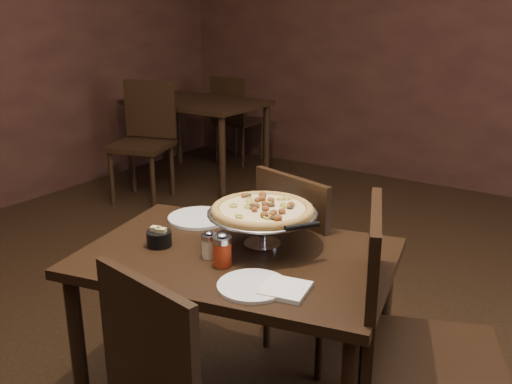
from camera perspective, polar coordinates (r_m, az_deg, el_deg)
The scene contains 15 objects.
room at distance 1.91m, azimuth -0.19°, elevation 13.59°, with size 6.04×7.04×2.84m.
dining_table at distance 2.13m, azimuth -1.89°, elevation -8.39°, with size 1.24×0.96×0.69m.
background_table at distance 5.27m, azimuth -5.90°, elevation 8.07°, with size 1.19×0.79×0.74m.
pizza_stand at distance 2.11m, azimuth 0.64°, elevation -1.84°, with size 0.41×0.41×0.17m.
parmesan_shaker at distance 2.05m, azimuth -4.69°, elevation -5.30°, with size 0.06×0.06×0.10m.
pepper_flake_shaker at distance 1.98m, azimuth -3.40°, elevation -5.82°, with size 0.07×0.07×0.12m.
packet_caddy at distance 2.17m, azimuth -9.67°, elevation -4.55°, with size 0.09×0.09×0.07m.
napkin_stack at distance 1.83m, azimuth 2.92°, elevation -9.67°, with size 0.14×0.14×0.02m, color white.
plate_left at distance 2.42m, azimuth -5.71°, elevation -2.59°, with size 0.26×0.26×0.01m, color white.
plate_near at distance 1.85m, azimuth -0.33°, elevation -9.35°, with size 0.23×0.23×0.01m, color white.
serving_spatula at distance 1.97m, azimuth 4.64°, elevation -3.49°, with size 0.17×0.17×0.02m.
chair_far at distance 2.55m, azimuth 5.33°, elevation -6.66°, with size 0.51×0.51×0.89m.
chair_side at distance 1.96m, azimuth 14.94°, elevation -14.11°, with size 0.59×0.59×0.97m.
bg_chair_far at distance 5.87m, azimuth -2.14°, elevation 7.59°, with size 0.42×0.42×0.89m.
bg_chair_near at distance 4.83m, azimuth -11.08°, elevation 5.52°, with size 0.57×0.57×0.97m.
Camera 1 is at (1.13, -1.55, 1.55)m, focal length 40.00 mm.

